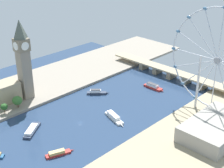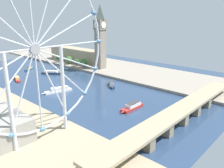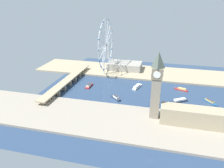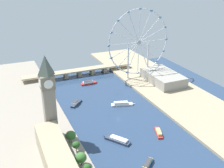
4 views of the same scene
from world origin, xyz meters
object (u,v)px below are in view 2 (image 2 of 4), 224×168
Objects in this scene: river_bridge at (178,113)px; tour_boat_3 at (52,73)px; clock_tower at (100,36)px; tour_boat_4 at (132,106)px; parliament_block at (76,55)px; tour_boat_1 at (112,84)px; ferris_wheel at (35,50)px; tour_boat_5 at (58,90)px; tour_boat_0 at (29,68)px; tour_boat_2 at (17,79)px.

tour_boat_3 is (-20.46, -199.11, -5.68)m from river_bridge.
clock_tower reaches higher than river_bridge.
tour_boat_4 reaches higher than tour_boat_3.
river_bridge is at bearing 93.47° from tour_boat_4.
parliament_block is at bearing -111.19° from river_bridge.
tour_boat_1 is 69.88m from tour_boat_4.
clock_tower reaches higher than tour_boat_1.
ferris_wheel reaches higher than tour_boat_3.
parliament_block is 75.57m from tour_boat_3.
parliament_block is at bearing -134.24° from ferris_wheel.
tour_boat_1 is (-119.94, -49.74, -57.36)m from ferris_wheel.
clock_tower is 0.48× the size of river_bridge.
ferris_wheel is 111.66m from river_bridge.
ferris_wheel reaches higher than river_bridge.
ferris_wheel is at bearing -6.32° from tour_boat_4.
parliament_block is 148.72m from tour_boat_5.
tour_boat_0 is (76.49, -17.03, -12.34)m from parliament_block.
tour_boat_2 is (115.68, 24.84, -12.41)m from parliament_block.
tour_boat_1 is at bearing -122.68° from tour_boat_4.
tour_boat_4 is (-24.36, 162.47, 0.57)m from tour_boat_2.
tour_boat_0 is 0.92× the size of tour_boat_2.
tour_boat_5 reaches higher than tour_boat_2.
clock_tower reaches higher than tour_boat_3.
ferris_wheel is 0.59× the size of river_bridge.
parliament_block reaches higher than tour_boat_4.
tour_boat_4 is (83.91, 123.11, -47.10)m from clock_tower.
tour_boat_1 is (53.60, 128.49, -11.90)m from parliament_block.
tour_boat_3 is at bearing -119.28° from tour_boat_0.
tour_boat_4 is at bearing 12.18° from tour_boat_1.
clock_tower is 84.53m from tour_boat_3.
tour_boat_5 is (31.49, 118.59, 0.36)m from tour_boat_0.
ferris_wheel is 141.95m from tour_boat_1.
tour_boat_3 is (-105.22, -148.35, -57.70)m from ferris_wheel.
tour_boat_4 reaches higher than tour_boat_5.
ferris_wheel is at bearing -155.59° from tour_boat_0.
tour_boat_0 is at bearing -116.43° from ferris_wheel.
ferris_wheel reaches higher than tour_boat_5.
clock_tower is 188.48m from river_bridge.
parliament_block is 245.69m from river_bridge.
river_bridge is at bearing 25.55° from tour_boat_1.
ferris_wheel is (173.54, 178.23, 45.46)m from parliament_block.
river_bridge is 42.09m from tour_boat_4.
parliament_block is at bearing 78.30° from tour_boat_3.
tour_boat_3 is at bearing -125.35° from ferris_wheel.
tour_boat_0 is (-97.05, -195.26, -57.80)m from ferris_wheel.
parliament_block is 3.81× the size of tour_boat_3.
tour_boat_1 reaches higher than tour_boat_2.
tour_boat_4 is at bearing 28.38° from tour_boat_2.
clock_tower reaches higher than tour_boat_5.
tour_boat_3 is 81.92m from tour_boat_5.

